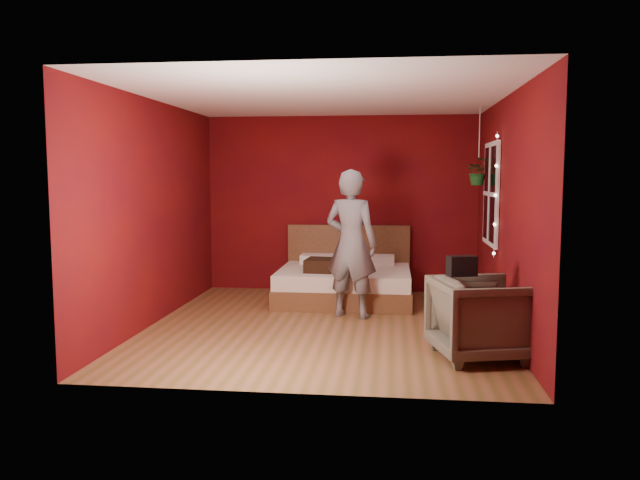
{
  "coord_description": "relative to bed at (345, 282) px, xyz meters",
  "views": [
    {
      "loc": [
        0.76,
        -7.0,
        1.74
      ],
      "look_at": [
        -0.1,
        0.4,
        0.95
      ],
      "focal_mm": 35.0,
      "sensor_mm": 36.0,
      "label": 1
    }
  ],
  "objects": [
    {
      "name": "bed",
      "position": [
        0.0,
        0.0,
        0.0
      ],
      "size": [
        1.81,
        1.53,
        0.99
      ],
      "color": "brown",
      "rests_on": "ground"
    },
    {
      "name": "fairy_lights",
      "position": [
        1.82,
        -1.14,
        1.24
      ],
      "size": [
        0.04,
        0.04,
        1.45
      ],
      "color": "silver",
      "rests_on": "room_walls"
    },
    {
      "name": "floor",
      "position": [
        -0.12,
        -1.52,
        -0.26
      ],
      "size": [
        4.5,
        4.5,
        0.0
      ],
      "primitive_type": "plane",
      "color": "brown",
      "rests_on": "ground"
    },
    {
      "name": "throw_pillow",
      "position": [
        -0.25,
        -0.34,
        0.28
      ],
      "size": [
        0.51,
        0.51,
        0.17
      ],
      "primitive_type": "cube",
      "rotation": [
        0.0,
        0.0,
        -0.08
      ],
      "color": "#311A10",
      "rests_on": "bed"
    },
    {
      "name": "handbag",
      "position": [
        1.31,
        -2.52,
        0.61
      ],
      "size": [
        0.3,
        0.21,
        0.19
      ],
      "primitive_type": "cube",
      "rotation": [
        0.0,
        0.0,
        0.31
      ],
      "color": "black",
      "rests_on": "armchair"
    },
    {
      "name": "window",
      "position": [
        1.85,
        -0.62,
        1.24
      ],
      "size": [
        0.05,
        0.97,
        1.27
      ],
      "color": "white",
      "rests_on": "room_walls"
    },
    {
      "name": "armchair",
      "position": [
        1.48,
        -2.62,
        0.13
      ],
      "size": [
        1.03,
        1.01,
        0.77
      ],
      "primitive_type": "imported",
      "rotation": [
        0.0,
        0.0,
        1.82
      ],
      "color": "#645F4F",
      "rests_on": "ground"
    },
    {
      "name": "hanging_plant",
      "position": [
        1.72,
        -0.39,
        1.52
      ],
      "size": [
        0.32,
        0.28,
        1.0
      ],
      "color": "silver",
      "rests_on": "room_walls"
    },
    {
      "name": "room_walls",
      "position": [
        -0.12,
        -1.52,
        1.42
      ],
      "size": [
        4.04,
        4.54,
        2.62
      ],
      "color": "#670E0A",
      "rests_on": "ground"
    },
    {
      "name": "person",
      "position": [
        0.15,
        -1.02,
        0.64
      ],
      "size": [
        0.76,
        0.62,
        1.8
      ],
      "primitive_type": "imported",
      "rotation": [
        0.0,
        0.0,
        2.81
      ],
      "color": "slate",
      "rests_on": "ground"
    }
  ]
}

